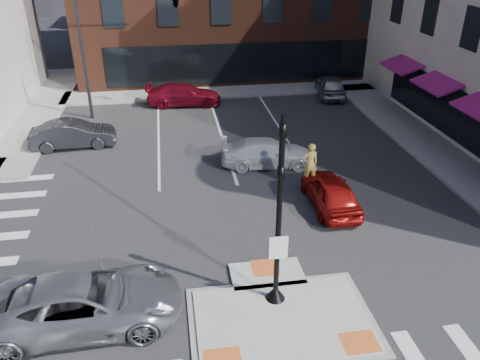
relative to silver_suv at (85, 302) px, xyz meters
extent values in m
plane|color=#28282B|center=(5.58, -0.38, -0.77)|extent=(120.00, 120.00, 0.00)
cube|color=gray|center=(5.58, -0.88, -0.74)|extent=(5.40, 3.60, 0.06)
cube|color=#A8A8A3|center=(5.58, -0.88, -0.71)|extent=(5.00, 3.20, 0.12)
cube|color=#A8A8A3|center=(5.58, 1.22, -0.71)|extent=(2.40, 1.40, 0.12)
cube|color=orange|center=(3.68, -2.08, -0.64)|extent=(1.00, 0.80, 0.01)
cube|color=orange|center=(7.48, -2.08, -0.64)|extent=(1.00, 0.80, 0.01)
cube|color=orange|center=(5.58, 1.52, -0.64)|extent=(0.90, 0.90, 0.01)
cube|color=gray|center=(-5.42, 19.62, -0.69)|extent=(3.00, 20.00, 0.15)
cube|color=gray|center=(16.38, 9.62, -0.69)|extent=(3.00, 24.00, 0.15)
cube|color=gray|center=(8.58, 21.62, -0.69)|extent=(26.00, 3.00, 0.15)
cube|color=black|center=(8.58, 22.62, 1.03)|extent=(20.00, 0.12, 2.80)
cube|color=black|center=(17.58, 9.62, 0.93)|extent=(0.12, 16.00, 2.60)
cube|color=#B01777|center=(16.88, 9.62, 2.28)|extent=(1.46, 3.00, 0.58)
cube|color=#B01777|center=(16.88, 15.62, 2.28)|extent=(1.46, 3.00, 0.58)
cone|color=black|center=(5.58, 0.02, -0.42)|extent=(0.60, 0.60, 0.45)
cylinder|color=black|center=(5.58, 0.02, 2.43)|extent=(0.16, 0.16, 5.80)
cube|color=white|center=(5.58, -0.10, 1.33)|extent=(0.55, 0.04, 0.75)
imported|color=black|center=(5.58, 0.02, 4.53)|extent=(0.18, 0.22, 1.10)
imported|color=black|center=(5.58, 0.02, 3.33)|extent=(0.18, 0.22, 1.10)
cylinder|color=black|center=(-1.92, 17.62, 3.23)|extent=(0.20, 0.20, 8.00)
imported|color=#9D9FA4|center=(0.00, 0.00, 0.00)|extent=(5.59, 2.70, 1.54)
imported|color=#9B100E|center=(9.08, 5.23, -0.08)|extent=(1.63, 4.04, 1.38)
imported|color=silver|center=(7.33, 9.47, -0.11)|extent=(4.69, 2.32, 1.31)
imported|color=#27272C|center=(-2.32, 13.26, -0.05)|extent=(4.42, 1.79, 1.43)
imported|color=#9D9FA4|center=(13.95, 19.62, -0.03)|extent=(2.43, 4.54, 1.47)
imported|color=maroon|center=(3.80, 19.27, -0.07)|extent=(4.97, 2.32, 1.40)
imported|color=#3F3F44|center=(8.58, 6.62, -0.29)|extent=(0.65, 1.82, 0.95)
imported|color=#E6C251|center=(8.58, 6.62, 0.60)|extent=(0.67, 0.44, 1.83)
camera|label=1|loc=(2.76, -10.73, 9.31)|focal=35.00mm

